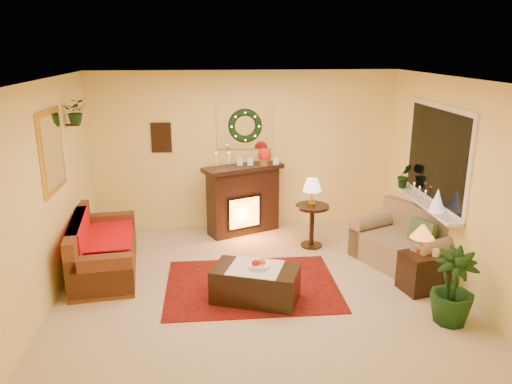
{
  "coord_description": "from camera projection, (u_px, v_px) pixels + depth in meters",
  "views": [
    {
      "loc": [
        -0.59,
        -5.81,
        2.98
      ],
      "look_at": [
        0.0,
        0.35,
        1.15
      ],
      "focal_mm": 35.0,
      "sensor_mm": 36.0,
      "label": 1
    }
  ],
  "objects": [
    {
      "name": "wall_right",
      "position": [
        455.0,
        183.0,
        6.3
      ],
      "size": [
        4.5,
        4.5,
        0.0
      ],
      "primitive_type": "plane",
      "color": "#EFD88C",
      "rests_on": "ground"
    },
    {
      "name": "fireplace",
      "position": [
        243.0,
        200.0,
        8.13
      ],
      "size": [
        1.2,
        0.8,
        1.06
      ],
      "primitive_type": "cube",
      "rotation": [
        0.0,
        0.0,
        0.42
      ],
      "color": "black",
      "rests_on": "floor"
    },
    {
      "name": "wreath",
      "position": [
        245.0,
        126.0,
        8.04
      ],
      "size": [
        0.55,
        0.11,
        0.55
      ],
      "primitive_type": "torus",
      "rotation": [
        1.57,
        0.0,
        0.0
      ],
      "color": "#194719",
      "rests_on": "wall_back"
    },
    {
      "name": "sill_plant",
      "position": [
        405.0,
        175.0,
        7.53
      ],
      "size": [
        0.27,
        0.22,
        0.49
      ],
      "primitive_type": "imported",
      "color": "black",
      "rests_on": "window_sill"
    },
    {
      "name": "window_sill",
      "position": [
        425.0,
        203.0,
        6.94
      ],
      "size": [
        0.22,
        1.86,
        0.04
      ],
      "primitive_type": "cube",
      "color": "white",
      "rests_on": "wall_right"
    },
    {
      "name": "poinsettia",
      "position": [
        265.0,
        154.0,
        7.94
      ],
      "size": [
        0.22,
        0.22,
        0.22
      ],
      "primitive_type": "sphere",
      "color": "red",
      "rests_on": "fireplace"
    },
    {
      "name": "lamp_cream",
      "position": [
        312.0,
        192.0,
        7.4
      ],
      "size": [
        0.28,
        0.28,
        0.43
      ],
      "primitive_type": "cone",
      "color": "beige",
      "rests_on": "side_table_round"
    },
    {
      "name": "fruit_bowl",
      "position": [
        259.0,
        266.0,
        5.92
      ],
      "size": [
        0.26,
        0.26,
        0.06
      ],
      "primitive_type": "cylinder",
      "color": "beige",
      "rests_on": "coffee_table"
    },
    {
      "name": "ceiling",
      "position": [
        259.0,
        79.0,
        5.7
      ],
      "size": [
        5.0,
        5.0,
        0.0
      ],
      "primitive_type": "plane",
      "color": "white",
      "rests_on": "ground"
    },
    {
      "name": "loveseat",
      "position": [
        404.0,
        238.0,
        6.88
      ],
      "size": [
        1.31,
        1.59,
        0.8
      ],
      "primitive_type": "cube",
      "rotation": [
        0.0,
        0.0,
        0.43
      ],
      "color": "#9C8562",
      "rests_on": "floor"
    },
    {
      "name": "floor",
      "position": [
        259.0,
        285.0,
        6.44
      ],
      "size": [
        5.0,
        5.0,
        0.0
      ],
      "primitive_type": "plane",
      "color": "beige",
      "rests_on": "ground"
    },
    {
      "name": "wall_art",
      "position": [
        161.0,
        137.0,
        8.01
      ],
      "size": [
        0.32,
        0.03,
        0.48
      ],
      "primitive_type": "cube",
      "color": "#381E11",
      "rests_on": "wall_back"
    },
    {
      "name": "mini_tree",
      "position": [
        437.0,
        200.0,
        6.46
      ],
      "size": [
        0.21,
        0.21,
        0.31
      ],
      "primitive_type": "cone",
      "color": "white",
      "rests_on": "window_sill"
    },
    {
      "name": "mantel_mirror",
      "position": [
        245.0,
        127.0,
        8.09
      ],
      "size": [
        0.92,
        0.02,
        0.72
      ],
      "primitive_type": "cube",
      "color": "white",
      "rests_on": "wall_back"
    },
    {
      "name": "side_table_round",
      "position": [
        312.0,
        226.0,
        7.59
      ],
      "size": [
        0.58,
        0.58,
        0.66
      ],
      "primitive_type": "cylinder",
      "rotation": [
        0.0,
        0.0,
        0.16
      ],
      "color": "black",
      "rests_on": "floor"
    },
    {
      "name": "window_frame",
      "position": [
        437.0,
        155.0,
        6.75
      ],
      "size": [
        0.03,
        1.86,
        1.36
      ],
      "primitive_type": "cube",
      "color": "white",
      "rests_on": "wall_right"
    },
    {
      "name": "mantel_candle_b",
      "position": [
        229.0,
        158.0,
        7.89
      ],
      "size": [
        0.05,
        0.05,
        0.16
      ],
      "primitive_type": "cylinder",
      "color": "white",
      "rests_on": "fireplace"
    },
    {
      "name": "floor_palm",
      "position": [
        453.0,
        285.0,
        5.45
      ],
      "size": [
        1.56,
        1.56,
        2.58
      ],
      "primitive_type": "imported",
      "rotation": [
        0.0,
        0.0,
        -0.08
      ],
      "color": "#194116",
      "rests_on": "floor"
    },
    {
      "name": "sofa",
      "position": [
        104.0,
        241.0,
        6.73
      ],
      "size": [
        0.99,
        1.87,
        0.77
      ],
      "primitive_type": "cube",
      "rotation": [
        0.0,
        0.0,
        0.12
      ],
      "color": "#56341E",
      "rests_on": "floor"
    },
    {
      "name": "wall_front",
      "position": [
        287.0,
        267.0,
        3.92
      ],
      "size": [
        5.0,
        5.0,
        0.0
      ],
      "primitive_type": "plane",
      "color": "#EFD88C",
      "rests_on": "ground"
    },
    {
      "name": "wall_back",
      "position": [
        245.0,
        151.0,
        8.22
      ],
      "size": [
        5.0,
        5.0,
        0.0
      ],
      "primitive_type": "plane",
      "color": "#EFD88C",
      "rests_on": "ground"
    },
    {
      "name": "gold_mirror",
      "position": [
        52.0,
        151.0,
        6.0
      ],
      "size": [
        0.03,
        0.84,
        1.0
      ],
      "primitive_type": "cube",
      "color": "gold",
      "rests_on": "wall_left"
    },
    {
      "name": "mantel_candle_a",
      "position": [
        216.0,
        158.0,
        7.86
      ],
      "size": [
        0.06,
        0.06,
        0.17
      ],
      "primitive_type": "cylinder",
      "color": "white",
      "rests_on": "fireplace"
    },
    {
      "name": "area_rug",
      "position": [
        252.0,
        285.0,
        6.42
      ],
      "size": [
        2.18,
        1.64,
        0.01
      ],
      "primitive_type": "cube",
      "rotation": [
        0.0,
        0.0,
        -0.0
      ],
      "color": "#530B0A",
      "rests_on": "floor"
    },
    {
      "name": "window_glass",
      "position": [
        436.0,
        155.0,
        6.75
      ],
      "size": [
        0.02,
        1.7,
        1.22
      ],
      "primitive_type": "cube",
      "color": "black",
      "rests_on": "wall_right"
    },
    {
      "name": "coffee_table",
      "position": [
        256.0,
        284.0,
        6.0
      ],
      "size": [
        1.14,
        0.87,
        0.42
      ],
      "primitive_type": "cube",
      "rotation": [
        0.0,
        0.0,
        -0.35
      ],
      "color": "#4B3119",
      "rests_on": "floor"
    },
    {
      "name": "red_throw",
      "position": [
        105.0,
        235.0,
        6.89
      ],
      "size": [
        0.74,
        1.2,
        0.02
      ],
      "primitive_type": "cube",
      "color": "#AF2721",
      "rests_on": "sofa"
    },
    {
      "name": "end_table_square",
      "position": [
        419.0,
        271.0,
        6.22
      ],
      "size": [
        0.49,
        0.49,
        0.5
      ],
      "primitive_type": "cube",
      "rotation": [
        0.0,
        0.0,
        0.23
      ],
      "color": "#4B2F14",
      "rests_on": "floor"
    },
    {
      "name": "hanging_plant",
      "position": [
        77.0,
        123.0,
        6.67
      ],
      "size": [
        0.33,
        0.28,
        0.36
      ],
      "primitive_type": "imported",
      "color": "#194719",
      "rests_on": "wall_left"
    },
    {
      "name": "wall_left",
      "position": [
        47.0,
        194.0,
        5.84
      ],
      "size": [
        4.5,
        4.5,
        0.0
      ],
      "primitive_type": "plane",
      "color": "#EFD88C",
      "rests_on": "ground"
    },
    {
      "name": "lamp_tiffany",
      "position": [
        422.0,
        235.0,
        6.11
      ],
      "size": [
        0.29,
        0.29,
        0.43
      ],
      "primitive_type": "cone",
      "color": "#FF9E40",
      "rests_on": "end_table_square"
    }
  ]
}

